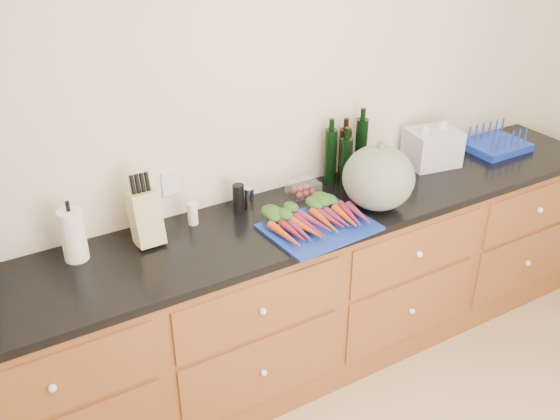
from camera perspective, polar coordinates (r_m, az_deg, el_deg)
wall_back at (r=3.16m, az=-0.31°, el=8.07°), size 4.10×0.05×2.60m
cabinets at (r=3.33m, az=2.61°, el=-7.53°), size 3.60×0.64×0.90m
countertop at (r=3.07m, az=2.77°, el=-0.44°), size 3.64×0.62×0.04m
cutting_board at (r=2.92m, az=3.61°, el=-1.58°), size 0.52×0.41×0.01m
carrots at (r=2.93m, az=3.18°, el=-0.70°), size 0.43×0.31×0.06m
squash at (r=3.07m, az=9.00°, el=2.93°), size 0.35×0.35×0.32m
paper_towel at (r=2.78m, az=-18.39°, el=-2.20°), size 0.10×0.10×0.24m
knife_block at (r=2.82m, az=-12.18°, el=-0.70°), size 0.12×0.12×0.24m
grinder_salt at (r=2.96m, az=-7.99°, el=-0.32°), size 0.05×0.05×0.11m
grinder_pepper at (r=3.04m, az=-3.81°, el=1.08°), size 0.06×0.06×0.14m
canister_chrome at (r=3.07m, az=-2.85°, el=1.08°), size 0.05×0.05×0.11m
tomato_box at (r=3.21m, az=2.14°, el=2.00°), size 0.15×0.12×0.07m
bottles at (r=3.34m, az=6.04°, el=5.09°), size 0.26×0.14×0.32m
grocery_bag at (r=3.62m, az=13.75°, el=5.59°), size 0.31×0.27×0.20m
dish_rack at (r=3.95m, az=19.13°, el=5.76°), size 0.35×0.28×0.14m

